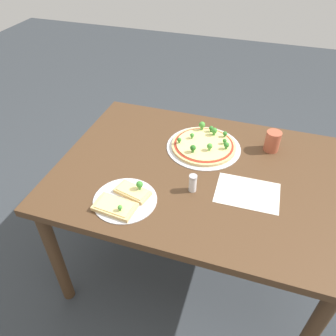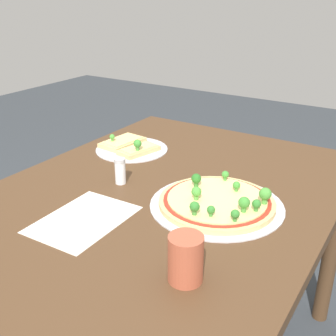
# 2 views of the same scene
# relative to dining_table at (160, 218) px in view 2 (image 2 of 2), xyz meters

# --- Properties ---
(dining_table) EXTENTS (1.28, 0.94, 0.72)m
(dining_table) POSITION_rel_dining_table_xyz_m (0.00, 0.00, 0.00)
(dining_table) COLOR #4C331E
(dining_table) RESTS_ON ground_plane
(pizza_tray_whole) EXTENTS (0.37, 0.37, 0.07)m
(pizza_tray_whole) POSITION_rel_dining_table_xyz_m (-0.02, 0.18, 0.10)
(pizza_tray_whole) COLOR silver
(pizza_tray_whole) RESTS_ON dining_table
(pizza_tray_slice) EXTENTS (0.26, 0.26, 0.06)m
(pizza_tray_slice) POSITION_rel_dining_table_xyz_m (-0.24, -0.29, 0.10)
(pizza_tray_slice) COLOR silver
(pizza_tray_slice) RESTS_ON dining_table
(drinking_cup) EXTENTS (0.07, 0.07, 0.10)m
(drinking_cup) POSITION_rel_dining_table_xyz_m (0.30, 0.26, 0.14)
(drinking_cup) COLOR #AD5138
(drinking_cup) RESTS_ON dining_table
(condiment_shaker) EXTENTS (0.03, 0.03, 0.08)m
(condiment_shaker) POSITION_rel_dining_table_xyz_m (0.01, -0.14, 0.13)
(condiment_shaker) COLOR silver
(condiment_shaker) RESTS_ON dining_table
(paper_menu) EXTENTS (0.27, 0.20, 0.00)m
(paper_menu) POSITION_rel_dining_table_xyz_m (0.23, -0.08, 0.08)
(paper_menu) COLOR silver
(paper_menu) RESTS_ON dining_table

